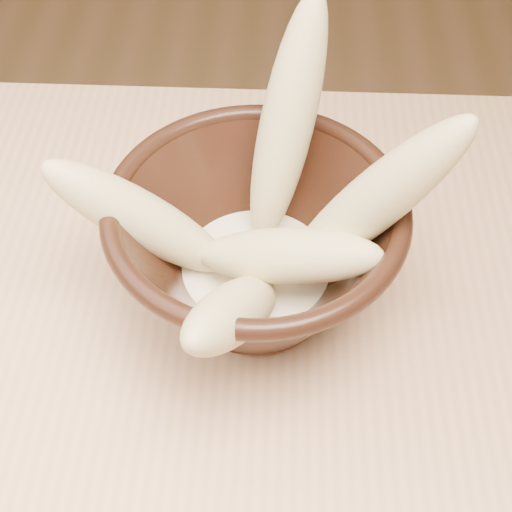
# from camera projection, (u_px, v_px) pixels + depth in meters

# --- Properties ---
(table) EXTENTS (1.20, 0.80, 0.75)m
(table) POSITION_uv_depth(u_px,v_px,m) (235.00, 459.00, 0.60)
(table) COLOR #DFA77B
(table) RESTS_ON ground
(bowl) EXTENTS (0.23, 0.23, 0.12)m
(bowl) POSITION_uv_depth(u_px,v_px,m) (256.00, 247.00, 0.56)
(bowl) COLOR black
(bowl) RESTS_ON table
(milk_puddle) EXTENTS (0.13, 0.13, 0.02)m
(milk_puddle) POSITION_uv_depth(u_px,v_px,m) (256.00, 272.00, 0.58)
(milk_puddle) COLOR #F1E2C2
(milk_puddle) RESTS_ON bowl
(banana_upright) EXTENTS (0.09, 0.13, 0.20)m
(banana_upright) POSITION_uv_depth(u_px,v_px,m) (287.00, 124.00, 0.55)
(banana_upright) COLOR #CABA77
(banana_upright) RESTS_ON bowl
(banana_left) EXTENTS (0.15, 0.04, 0.14)m
(banana_left) POSITION_uv_depth(u_px,v_px,m) (141.00, 219.00, 0.54)
(banana_left) COLOR #CABA77
(banana_left) RESTS_ON bowl
(banana_right) EXTENTS (0.15, 0.05, 0.19)m
(banana_right) POSITION_uv_depth(u_px,v_px,m) (371.00, 204.00, 0.50)
(banana_right) COLOR #CABA77
(banana_right) RESTS_ON bowl
(banana_across) EXTENTS (0.16, 0.08, 0.09)m
(banana_across) POSITION_uv_depth(u_px,v_px,m) (287.00, 256.00, 0.52)
(banana_across) COLOR #CABA77
(banana_across) RESTS_ON bowl
(banana_front) EXTENTS (0.09, 0.15, 0.12)m
(banana_front) POSITION_uv_depth(u_px,v_px,m) (233.00, 313.00, 0.49)
(banana_front) COLOR #CABA77
(banana_front) RESTS_ON bowl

